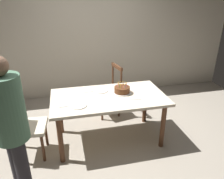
% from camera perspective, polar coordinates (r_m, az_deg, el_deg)
% --- Properties ---
extents(ground, '(6.40, 6.40, 0.00)m').
position_cam_1_polar(ground, '(3.48, -0.82, -12.93)').
color(ground, '#9E9384').
extents(back_wall, '(6.40, 0.10, 2.60)m').
position_cam_1_polar(back_wall, '(4.69, -5.89, 13.99)').
color(back_wall, beige).
rests_on(back_wall, ground).
extents(dining_table, '(1.65, 0.91, 0.75)m').
position_cam_1_polar(dining_table, '(3.14, -0.89, -3.26)').
color(dining_table, beige).
rests_on(dining_table, ground).
extents(birthday_cake, '(0.28, 0.28, 0.17)m').
position_cam_1_polar(birthday_cake, '(3.18, 2.72, -0.13)').
color(birthday_cake, silver).
rests_on(birthday_cake, dining_table).
extents(plate_near_celebrant, '(0.22, 0.22, 0.01)m').
position_cam_1_polar(plate_near_celebrant, '(2.86, -8.97, -4.24)').
color(plate_near_celebrant, white).
rests_on(plate_near_celebrant, dining_table).
extents(plate_far_side, '(0.22, 0.22, 0.01)m').
position_cam_1_polar(plate_far_side, '(3.26, -3.08, -0.32)').
color(plate_far_side, white).
rests_on(plate_far_side, dining_table).
extents(fork_near_celebrant, '(0.18, 0.02, 0.01)m').
position_cam_1_polar(fork_near_celebrant, '(2.87, -12.18, -4.44)').
color(fork_near_celebrant, silver).
rests_on(fork_near_celebrant, dining_table).
extents(fork_far_side, '(0.18, 0.04, 0.01)m').
position_cam_1_polar(fork_far_side, '(3.25, -5.88, -0.56)').
color(fork_far_side, silver).
rests_on(fork_far_side, dining_table).
extents(fork_near_guest, '(0.18, 0.04, 0.01)m').
position_cam_1_polar(fork_near_guest, '(3.01, 6.15, -2.65)').
color(fork_near_guest, silver).
rests_on(fork_near_guest, dining_table).
extents(chair_spindle_back, '(0.51, 0.51, 0.95)m').
position_cam_1_polar(chair_spindle_back, '(3.94, -0.96, -0.59)').
color(chair_spindle_back, tan).
rests_on(chair_spindle_back, ground).
extents(chair_upholstered, '(0.47, 0.47, 0.95)m').
position_cam_1_polar(chair_upholstered, '(3.12, -23.06, -8.13)').
color(chair_upholstered, beige).
rests_on(chair_upholstered, ground).
extents(person_celebrant, '(0.32, 0.32, 1.62)m').
position_cam_1_polar(person_celebrant, '(2.30, -25.37, -8.98)').
color(person_celebrant, '#262328').
rests_on(person_celebrant, ground).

